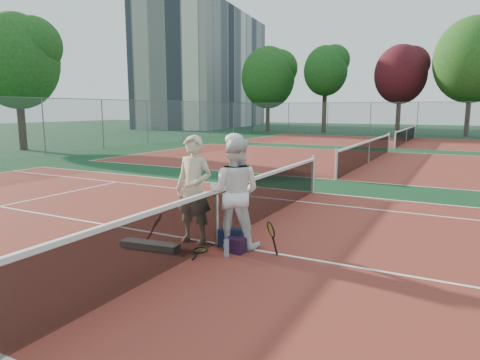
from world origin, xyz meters
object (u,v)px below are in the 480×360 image
net_main (217,217)px  racket_red (158,229)px  racket_spare (200,250)px  water_bottle (226,248)px  player_a (194,190)px  player_b (234,193)px  racket_black_held (271,239)px  sports_bag_purple (236,245)px  sports_bag_navy (231,238)px  apartment_block (206,71)px

net_main → racket_red: size_ratio=20.46×
racket_spare → water_bottle: water_bottle is taller
net_main → player_a: (-0.41, -0.10, 0.48)m
net_main → racket_red: net_main is taller
player_b → water_bottle: player_b is taller
player_b → racket_spare: player_b is taller
net_main → racket_red: (-0.98, -0.47, -0.24)m
racket_black_held → sports_bag_purple: (-0.60, -0.12, -0.16)m
racket_spare → racket_black_held: bearing=-91.1°
sports_bag_navy → sports_bag_purple: 0.36m
racket_spare → player_a: bearing=26.2°
water_bottle → racket_red: bearing=178.3°
player_b → racket_spare: (-0.39, -0.53, -0.97)m
player_b → racket_red: player_b is taller
player_b → sports_bag_navy: player_b is taller
net_main → racket_spare: bearing=-94.7°
player_a → racket_black_held: size_ratio=3.37×
water_bottle → player_b: bearing=104.9°
racket_red → sports_bag_purple: bearing=-10.6°
player_b → racket_red: 1.59m
sports_bag_navy → sports_bag_purple: (0.24, -0.26, -0.03)m
sports_bag_navy → net_main: bearing=-179.6°
racket_spare → sports_bag_purple: 0.63m
racket_red → racket_spare: bearing=-19.7°
player_a → sports_bag_purple: 1.29m
apartment_block → player_b: (28.35, -43.96, -6.52)m
apartment_block → player_a: 52.42m
net_main → racket_spare: (-0.04, -0.49, -0.49)m
racket_black_held → sports_bag_navy: racket_black_held is taller
racket_spare → sports_bag_navy: bearing=-51.6°
player_a → racket_black_held: 1.70m
player_a → sports_bag_navy: bearing=5.2°
player_a → player_b: player_a is taller
net_main → racket_black_held: (1.14, -0.14, -0.22)m
net_main → sports_bag_navy: 0.46m
player_a → sports_bag_purple: size_ratio=6.23×
player_b → apartment_block: bearing=-71.2°
apartment_block → player_a: bearing=-58.0°
player_a → racket_spare: (0.37, -0.39, -0.97)m
net_main → player_a: player_a is taller
player_b → racket_spare: bearing=39.5°
apartment_block → racket_spare: (27.96, -44.49, -7.49)m
sports_bag_navy → sports_bag_purple: size_ratio=1.26×
racket_black_held → water_bottle: bearing=-19.4°
apartment_block → racket_black_held: size_ratio=37.44×
player_b → sports_bag_purple: player_b is taller
apartment_block → player_b: size_ratio=11.21×
net_main → sports_bag_purple: net_main is taller
water_bottle → sports_bag_purple: bearing=81.3°
apartment_block → water_bottle: bearing=-57.4°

